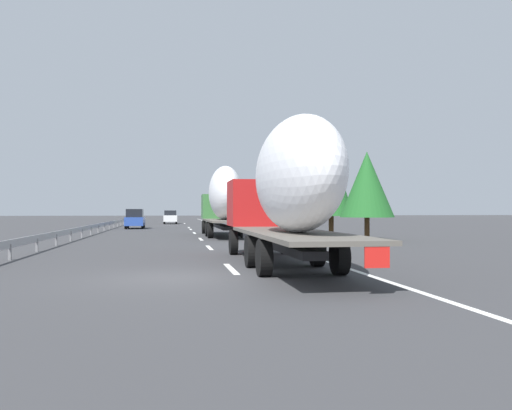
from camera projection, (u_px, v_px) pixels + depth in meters
ground_plane at (172, 229)px, 54.29m from camera, size 260.00×260.00×0.00m
lane_stripe_0 at (231, 269)px, 17.04m from camera, size 3.20×0.20×0.01m
lane_stripe_1 at (209, 248)px, 26.64m from camera, size 3.20×0.20×0.01m
lane_stripe_2 at (201, 239)px, 34.45m from camera, size 3.20×0.20×0.01m
lane_stripe_3 at (194, 233)px, 43.76m from camera, size 3.20×0.20×0.01m
lane_stripe_4 at (191, 229)px, 51.94m from camera, size 3.20×0.20×0.01m
lane_stripe_5 at (189, 228)px, 57.08m from camera, size 3.20×0.20×0.01m
lane_stripe_6 at (185, 223)px, 74.74m from camera, size 3.20×0.20×0.01m
edge_line_right at (222, 227)px, 60.09m from camera, size 110.00×0.20×0.01m
truck_lead at (223, 198)px, 38.17m from camera, size 12.86×2.55×4.90m
truck_trailing at (287, 188)px, 17.25m from camera, size 14.08×2.55×4.62m
car_white_van at (170, 217)px, 72.89m from camera, size 4.11×1.81×1.81m
car_blue_sedan at (135, 219)px, 54.12m from camera, size 4.42×1.83×1.97m
road_sign at (231, 207)px, 61.16m from camera, size 0.10×0.90×3.25m
tree_0 at (331, 181)px, 38.09m from camera, size 3.20×3.20×6.36m
tree_1 at (275, 192)px, 67.92m from camera, size 3.92×3.92×6.77m
tree_2 at (275, 192)px, 59.50m from camera, size 2.58×2.58×6.50m
tree_3 at (256, 200)px, 82.32m from camera, size 3.54×3.54×5.19m
tree_4 at (367, 184)px, 32.64m from camera, size 3.28×3.28×5.42m
tree_5 at (235, 202)px, 101.41m from camera, size 3.32×3.32×5.28m
guardrail_median at (114, 222)px, 56.32m from camera, size 94.00×0.10×0.76m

